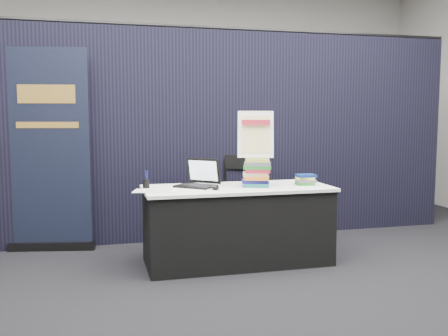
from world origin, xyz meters
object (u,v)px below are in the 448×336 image
info_sign (256,135)px  pullup_banner (49,162)px  book_stack_short (305,180)px  laptop (195,180)px  stacking_chair (247,193)px  display_table (237,225)px  book_stack_tall (256,172)px

info_sign → pullup_banner: bearing=171.5°
book_stack_short → info_sign: (-0.50, 0.04, 0.45)m
pullup_banner → laptop: bearing=-20.1°
book_stack_short → stacking_chair: size_ratio=0.21×
display_table → info_sign: info_sign is taller
stacking_chair → book_stack_tall: bearing=-97.7°
book_stack_short → laptop: bearing=172.4°
info_sign → display_table: bearing=-162.7°
display_table → book_stack_short: size_ratio=8.96×
book_stack_tall → display_table: bearing=170.6°
book_stack_tall → book_stack_short: 0.51m
info_sign → laptop: bearing=-173.1°
laptop → book_stack_tall: 0.60m
laptop → pullup_banner: bearing=-169.6°
book_stack_tall → pullup_banner: (-1.97, 0.98, 0.06)m
book_stack_short → info_sign: bearing=175.4°
book_stack_short → stacking_chair: (-0.33, 0.87, -0.26)m
info_sign → stacking_chair: bearing=95.7°
info_sign → pullup_banner: size_ratio=0.22×
stacking_chair → pullup_banner: bearing=-179.8°
display_table → book_stack_short: book_stack_short is taller
laptop → pullup_banner: 1.64m
display_table → info_sign: (0.18, 0.00, 0.87)m
display_table → book_stack_tall: 0.54m
display_table → laptop: laptop is taller
laptop → book_stack_tall: size_ratio=1.58×
laptop → pullup_banner: size_ratio=0.22×
pullup_banner → book_stack_tall: bearing=-15.3°
laptop → book_stack_tall: book_stack_tall is taller
book_stack_short → pullup_banner: size_ratio=0.09×
book_stack_short → pullup_banner: (-2.48, 0.99, 0.14)m
display_table → stacking_chair: (0.35, 0.83, 0.17)m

